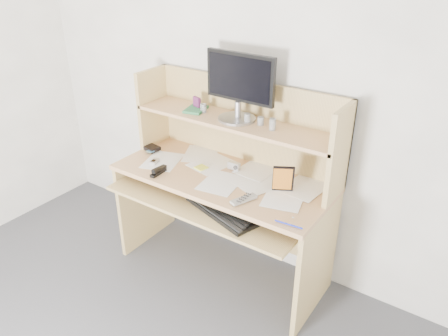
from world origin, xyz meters
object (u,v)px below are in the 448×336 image
Objects in this scene: desk at (229,178)px; tv_remote at (244,199)px; monitor at (239,85)px; keyboard at (222,210)px; game_case at (283,179)px.

tv_remote is at bearing -43.51° from desk.
desk is 8.53× the size of tv_remote.
desk is at bearing 157.97° from tv_remote.
monitor is (0.01, 0.10, 0.60)m from desk.
tv_remote is (0.13, 0.03, 0.10)m from keyboard.
keyboard is 3.04× the size of game_case.
monitor is (-0.40, 0.15, 0.46)m from game_case.
desk is 0.44m from game_case.
game_case reaches higher than tv_remote.
game_case is (0.41, -0.05, 0.15)m from desk.
desk is at bearing -94.64° from monitor.
monitor reaches higher than game_case.
monitor is (-0.14, 0.40, 0.63)m from keyboard.
monitor reaches higher than keyboard.
desk reaches higher than game_case.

